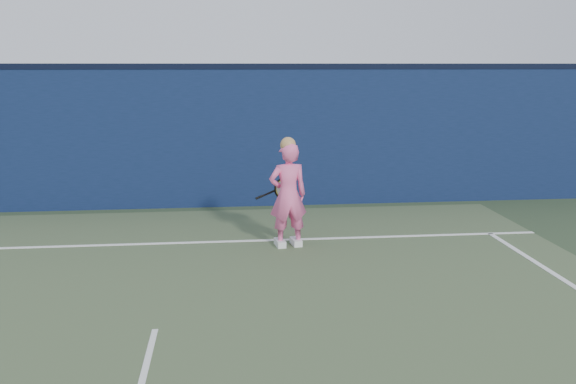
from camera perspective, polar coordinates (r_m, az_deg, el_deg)
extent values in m
plane|color=#34462B|center=(5.43, -13.47, -16.88)|extent=(80.00, 80.00, 0.00)
cube|color=#0D1C3B|center=(11.33, -9.68, 4.92)|extent=(24.00, 0.40, 2.50)
cube|color=black|center=(11.25, -9.91, 11.51)|extent=(24.00, 0.42, 0.10)
imported|color=pink|center=(8.69, 0.00, -0.30)|extent=(0.60, 0.44, 1.51)
sphere|color=tan|center=(8.57, 0.00, 4.44)|extent=(0.22, 0.22, 0.22)
cube|color=white|center=(8.89, 0.75, -4.70)|extent=(0.16, 0.29, 0.10)
cube|color=white|center=(8.84, -0.76, -4.81)|extent=(0.16, 0.29, 0.10)
torus|color=black|center=(9.15, -0.57, 0.33)|extent=(0.28, 0.23, 0.31)
torus|color=#D1D514|center=(9.15, -0.57, 0.33)|extent=(0.22, 0.19, 0.26)
cylinder|color=beige|center=(9.15, -0.57, 0.33)|extent=(0.22, 0.18, 0.25)
cylinder|color=black|center=(9.08, -1.93, -0.16)|extent=(0.26, 0.16, 0.10)
cylinder|color=black|center=(9.04, -2.70, -0.49)|extent=(0.13, 0.09, 0.07)
cube|color=white|center=(9.13, -10.35, -4.71)|extent=(11.00, 0.08, 0.01)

